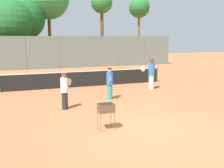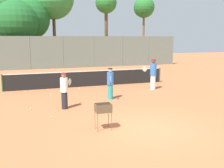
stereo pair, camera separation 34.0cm
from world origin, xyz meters
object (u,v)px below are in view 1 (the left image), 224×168
player_white_outfit (151,74)px  player_red_cap (110,83)px  tennis_net (87,78)px  ball_cart (106,110)px  player_yellow_shirt (65,90)px

player_white_outfit → player_red_cap: (-3.41, -1.66, -0.13)m
tennis_net → ball_cart: 8.55m
tennis_net → player_white_outfit: size_ratio=5.64×
player_white_outfit → player_red_cap: size_ratio=1.15×
tennis_net → ball_cart: size_ratio=11.43×
player_white_outfit → ball_cart: size_ratio=2.03×
player_white_outfit → player_red_cap: player_white_outfit is taller
player_white_outfit → player_yellow_shirt: 6.62m
ball_cart → player_yellow_shirt: bearing=104.7°
tennis_net → player_white_outfit: player_white_outfit is taller
player_white_outfit → player_yellow_shirt: bearing=33.4°
player_red_cap → ball_cart: (-1.75, -4.37, -0.15)m
player_yellow_shirt → ball_cart: 3.37m
player_red_cap → player_yellow_shirt: bearing=-50.8°
player_red_cap → player_yellow_shirt: 2.83m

